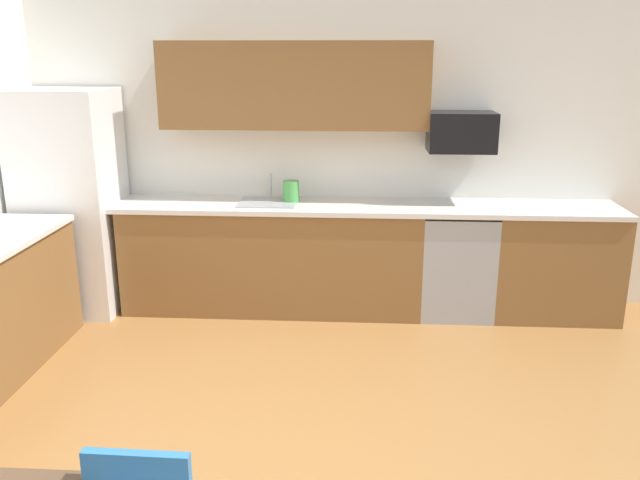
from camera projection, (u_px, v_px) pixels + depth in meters
name	position (u px, v px, depth m)	size (l,w,h in m)	color
ground_plane	(309.00, 469.00, 3.54)	(12.00, 12.00, 0.00)	#9E6B38
wall_back	(332.00, 149.00, 5.71)	(5.80, 0.10, 2.70)	white
cabinet_run_back	(273.00, 258.00, 5.65)	(2.52, 0.60, 0.90)	brown
cabinet_run_back_right	(553.00, 264.00, 5.51)	(1.03, 0.60, 0.90)	brown
countertop_back	(330.00, 206.00, 5.49)	(4.80, 0.64, 0.04)	silver
upper_cabinets_back	(294.00, 85.00, 5.36)	(2.20, 0.34, 0.70)	brown
refrigerator	(72.00, 202.00, 5.54)	(0.76, 0.70, 1.88)	white
oven_range	(455.00, 261.00, 5.56)	(0.60, 0.60, 0.91)	#999BA0
microwave	(461.00, 132.00, 5.35)	(0.54, 0.36, 0.32)	black
sink_basin	(268.00, 210.00, 5.54)	(0.48, 0.40, 0.14)	#A5A8AD
sink_faucet	(270.00, 187.00, 5.66)	(0.02, 0.02, 0.24)	#B2B5BA
kettle	(291.00, 193.00, 5.53)	(0.14, 0.14, 0.20)	#4CA54C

